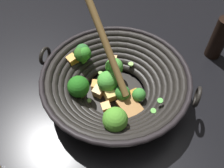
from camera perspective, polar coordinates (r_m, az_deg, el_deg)
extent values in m
plane|color=black|center=(0.68, 0.82, -2.75)|extent=(4.00, 4.00, 0.00)
cylinder|color=black|center=(0.67, 0.83, -2.50)|extent=(0.17, 0.17, 0.01)
torus|color=black|center=(0.66, 0.84, -1.73)|extent=(0.22, 0.22, 0.02)
torus|color=black|center=(0.65, 0.85, -1.20)|extent=(0.24, 0.24, 0.02)
torus|color=black|center=(0.64, 0.86, -0.66)|extent=(0.27, 0.27, 0.02)
torus|color=black|center=(0.64, 0.87, -0.10)|extent=(0.30, 0.30, 0.02)
torus|color=black|center=(0.63, 0.89, 0.47)|extent=(0.33, 0.33, 0.02)
torus|color=black|center=(0.62, 0.90, 1.06)|extent=(0.35, 0.35, 0.02)
torus|color=black|center=(0.61, 0.91, 1.66)|extent=(0.38, 0.38, 0.02)
torus|color=black|center=(0.60, 0.92, 2.28)|extent=(0.40, 0.40, 0.01)
torus|color=black|center=(0.60, 20.48, -3.01)|extent=(0.05, 0.04, 0.05)
torus|color=black|center=(0.68, -16.34, 6.73)|extent=(0.05, 0.04, 0.05)
cylinder|color=#8ABD51|center=(0.68, 0.54, 2.62)|extent=(0.03, 0.03, 0.02)
sphere|color=green|center=(0.66, 0.56, 4.30)|extent=(0.05, 0.05, 0.05)
cylinder|color=#7CB94E|center=(0.56, 0.76, -10.50)|extent=(0.03, 0.03, 0.02)
sphere|color=#519C2E|center=(0.53, 0.79, -8.87)|extent=(0.06, 0.06, 0.06)
cylinder|color=#549639|center=(0.69, -7.24, 5.77)|extent=(0.02, 0.02, 0.02)
sphere|color=#306E22|center=(0.67, -7.48, 7.44)|extent=(0.05, 0.05, 0.05)
cylinder|color=#5E933D|center=(0.64, -8.02, -2.41)|extent=(0.03, 0.03, 0.02)
sphere|color=#206B19|center=(0.61, -8.35, -0.65)|extent=(0.06, 0.06, 0.06)
cylinder|color=#70B348|center=(0.69, -7.10, 6.50)|extent=(0.01, 0.02, 0.02)
sphere|color=#2E6F30|center=(0.67, -7.33, 8.18)|extent=(0.04, 0.04, 0.04)
cylinder|color=#75B74B|center=(0.66, -1.06, -1.19)|extent=(0.02, 0.02, 0.02)
sphere|color=green|center=(0.63, -1.10, 0.67)|extent=(0.06, 0.06, 0.06)
cylinder|color=#7CAC3A|center=(0.64, 6.55, -3.81)|extent=(0.02, 0.02, 0.02)
sphere|color=#36842F|center=(0.62, 6.73, -2.68)|extent=(0.04, 0.04, 0.04)
cylinder|color=#5C9839|center=(0.69, -6.76, 6.12)|extent=(0.02, 0.02, 0.01)
sphere|color=#37912A|center=(0.67, -6.96, 7.57)|extent=(0.04, 0.04, 0.04)
cylinder|color=#7EBA54|center=(0.64, 2.57, -3.45)|extent=(0.02, 0.02, 0.02)
sphere|color=#2B7025|center=(0.62, 2.64, -2.20)|extent=(0.04, 0.04, 0.04)
cube|color=#CD8935|center=(0.67, -3.83, -0.47)|extent=(0.04, 0.04, 0.03)
cube|color=gold|center=(0.64, 5.45, -2.66)|extent=(0.03, 0.03, 0.03)
cube|color=#BD7C20|center=(0.68, -9.90, 5.96)|extent=(0.03, 0.04, 0.03)
cube|color=#DEB860|center=(0.63, -0.46, -2.78)|extent=(0.03, 0.03, 0.03)
cube|color=#E9B774|center=(0.70, 0.33, 6.09)|extent=(0.03, 0.03, 0.02)
cube|color=#EAB36C|center=(0.65, -3.41, -1.87)|extent=(0.04, 0.04, 0.03)
cube|color=orange|center=(0.60, 0.47, -7.79)|extent=(0.04, 0.04, 0.03)
cube|color=#D28B3D|center=(0.62, -1.42, -5.83)|extent=(0.02, 0.03, 0.03)
cylinder|color=#56B247|center=(0.58, 11.92, -4.10)|extent=(0.02, 0.02, 0.01)
cylinder|color=#56B247|center=(0.59, -1.60, -7.58)|extent=(0.01, 0.01, 0.01)
cylinder|color=#99D166|center=(0.70, 4.70, 4.94)|extent=(0.02, 0.02, 0.01)
cylinder|color=#99D166|center=(0.63, -5.69, -4.11)|extent=(0.01, 0.01, 0.01)
cylinder|color=#6BC651|center=(0.58, 10.24, -6.59)|extent=(0.02, 0.02, 0.01)
cylinder|color=#99D166|center=(0.69, -2.88, 2.67)|extent=(0.02, 0.02, 0.01)
cube|color=#9E6B38|center=(0.61, 4.67, -5.81)|extent=(0.08, 0.06, 0.01)
cylinder|color=olive|center=(0.58, -1.20, 9.12)|extent=(0.20, 0.06, 0.20)
cylinder|color=black|center=(0.81, 25.15, 10.24)|extent=(0.05, 0.05, 0.14)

